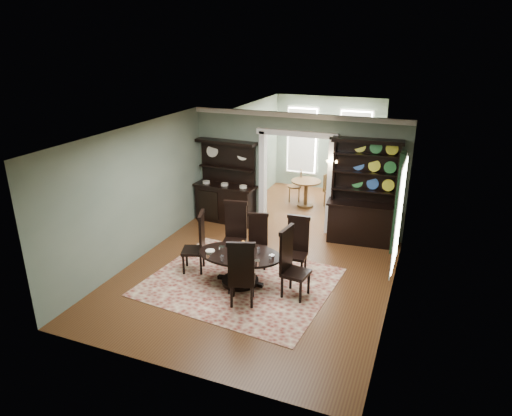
{
  "coord_description": "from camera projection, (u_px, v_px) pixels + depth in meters",
  "views": [
    {
      "loc": [
        3.18,
        -7.73,
        4.74
      ],
      "look_at": [
        -0.14,
        0.6,
        1.35
      ],
      "focal_mm": 32.0,
      "sensor_mm": 36.0,
      "label": 1
    }
  ],
  "objects": [
    {
      "name": "rug",
      "position": [
        240.0,
        282.0,
        9.37
      ],
      "size": [
        3.86,
        3.34,
        0.01
      ],
      "primitive_type": "cube",
      "rotation": [
        0.0,
        0.0,
        -0.09
      ],
      "color": "maroon",
      "rests_on": "floor"
    },
    {
      "name": "chair_end_left",
      "position": [
        198.0,
        241.0,
        9.59
      ],
      "size": [
        0.6,
        0.62,
        1.33
      ],
      "rotation": [
        0.0,
        0.0,
        1.91
      ],
      "color": "black",
      "rests_on": "rug"
    },
    {
      "name": "parlor_table",
      "position": [
        306.0,
        190.0,
        13.36
      ],
      "size": [
        0.86,
        0.86,
        0.8
      ],
      "color": "brown",
      "rests_on": "parlor_floor"
    },
    {
      "name": "wall_sconce",
      "position": [
        333.0,
        162.0,
        10.97
      ],
      "size": [
        0.27,
        0.21,
        0.21
      ],
      "color": "gold",
      "rests_on": "back_wall_right"
    },
    {
      "name": "parlor_chair_right",
      "position": [
        330.0,
        189.0,
        13.39
      ],
      "size": [
        0.44,
        0.43,
        0.98
      ],
      "rotation": [
        0.0,
        0.0,
        -1.8
      ],
      "color": "brown",
      "rests_on": "parlor_floor"
    },
    {
      "name": "welsh_dresser",
      "position": [
        362.0,
        206.0,
        10.93
      ],
      "size": [
        1.67,
        0.73,
        2.54
      ],
      "rotation": [
        0.0,
        0.0,
        0.08
      ],
      "color": "black",
      "rests_on": "floor"
    },
    {
      "name": "parlor_chair_left",
      "position": [
        297.0,
        185.0,
        13.81
      ],
      "size": [
        0.45,
        0.44,
        0.97
      ],
      "rotation": [
        0.0,
        0.0,
        1.87
      ],
      "color": "brown",
      "rests_on": "parlor_floor"
    },
    {
      "name": "chair_far_right",
      "position": [
        297.0,
        244.0,
        9.52
      ],
      "size": [
        0.5,
        0.48,
        1.28
      ],
      "rotation": [
        0.0,
        0.0,
        3.2
      ],
      "color": "black",
      "rests_on": "rug"
    },
    {
      "name": "sideboard",
      "position": [
        226.0,
        194.0,
        12.25
      ],
      "size": [
        1.7,
        0.67,
        2.21
      ],
      "rotation": [
        0.0,
        0.0,
        -0.05
      ],
      "color": "black",
      "rests_on": "floor"
    },
    {
      "name": "dining_table",
      "position": [
        240.0,
        263.0,
        9.17
      ],
      "size": [
        1.78,
        1.69,
        0.67
      ],
      "rotation": [
        0.0,
        0.0,
        0.07
      ],
      "color": "black",
      "rests_on": "rug"
    },
    {
      "name": "chair_far_mid",
      "position": [
        258.0,
        239.0,
        9.88
      ],
      "size": [
        0.54,
        0.53,
        1.19
      ],
      "rotation": [
        0.0,
        0.0,
        3.44
      ],
      "color": "black",
      "rests_on": "rug"
    },
    {
      "name": "chair_far_left",
      "position": [
        235.0,
        230.0,
        10.06
      ],
      "size": [
        0.59,
        0.57,
        1.38
      ],
      "rotation": [
        0.0,
        0.0,
        3.34
      ],
      "color": "black",
      "rests_on": "rug"
    },
    {
      "name": "parlor",
      "position": [
        321.0,
        150.0,
        13.77
      ],
      "size": [
        3.51,
        3.5,
        3.01
      ],
      "color": "#5A3317",
      "rests_on": "ground"
    },
    {
      "name": "right_window",
      "position": [
        398.0,
        209.0,
        8.8
      ],
      "size": [
        0.15,
        1.47,
        2.12
      ],
      "color": "white",
      "rests_on": "wall_right"
    },
    {
      "name": "chair_end_right",
      "position": [
        291.0,
        261.0,
        8.67
      ],
      "size": [
        0.55,
        0.58,
        1.39
      ],
      "rotation": [
        0.0,
        0.0,
        -1.71
      ],
      "color": "black",
      "rests_on": "rug"
    },
    {
      "name": "centerpiece",
      "position": [
        244.0,
        251.0,
        9.06
      ],
      "size": [
        1.47,
        0.95,
        0.24
      ],
      "color": "white",
      "rests_on": "dining_table"
    },
    {
      "name": "doorway_trim",
      "position": [
        296.0,
        168.0,
        11.53
      ],
      "size": [
        2.08,
        0.25,
        2.57
      ],
      "color": "silver",
      "rests_on": "floor"
    },
    {
      "name": "room",
      "position": [
        252.0,
        207.0,
        8.98
      ],
      "size": [
        5.51,
        6.01,
        3.01
      ],
      "color": "#5A3317",
      "rests_on": "ground"
    },
    {
      "name": "chair_near",
      "position": [
        242.0,
        272.0,
        8.3
      ],
      "size": [
        0.63,
        0.61,
        1.35
      ],
      "rotation": [
        0.0,
        0.0,
        0.34
      ],
      "color": "black",
      "rests_on": "rug"
    }
  ]
}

